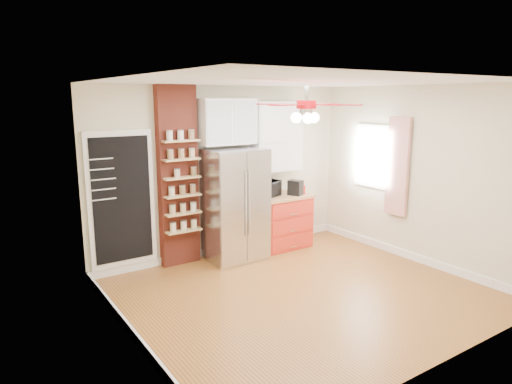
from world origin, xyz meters
TOP-DOWN VIEW (x-y plane):
  - floor at (0.00, 0.00)m, footprint 4.50×4.50m
  - ceiling at (0.00, 0.00)m, footprint 4.50×4.50m
  - wall_back at (0.00, 2.00)m, footprint 4.50×0.02m
  - wall_front at (0.00, -2.00)m, footprint 4.50×0.02m
  - wall_left at (-2.25, 0.00)m, footprint 0.02×4.00m
  - wall_right at (2.25, 0.00)m, footprint 0.02×4.00m
  - chalkboard at (-1.70, 1.96)m, footprint 0.95×0.05m
  - brick_pillar at (-0.85, 1.92)m, footprint 0.60×0.16m
  - fridge at (-0.05, 1.63)m, footprint 0.90×0.70m
  - upper_glass_cabinet at (-0.05, 1.82)m, footprint 0.90×0.35m
  - red_cabinet at (0.92, 1.68)m, footprint 0.94×0.64m
  - upper_shelf_unit at (0.92, 1.85)m, footprint 0.90×0.30m
  - window at (2.23, 0.90)m, footprint 0.04×0.75m
  - curtain at (2.18, 0.35)m, footprint 0.06×0.40m
  - ceiling_fan at (0.00, 0.00)m, footprint 1.40×1.40m
  - toaster_oven at (0.64, 1.75)m, footprint 0.56×0.48m
  - coffee_maker at (1.13, 1.58)m, footprint 0.25×0.28m
  - canister_left at (1.29, 1.60)m, footprint 0.13×0.13m
  - canister_right at (1.27, 1.65)m, footprint 0.14×0.14m
  - pantry_jar_oats at (-0.93, 1.76)m, footprint 0.10×0.10m
  - pantry_jar_beans at (-0.66, 1.79)m, footprint 0.09×0.09m

SIDE VIEW (x-z plane):
  - floor at x=0.00m, z-range 0.00..0.00m
  - red_cabinet at x=0.92m, z-range 0.00..0.90m
  - fridge at x=-0.05m, z-range 0.00..1.75m
  - canister_right at x=1.27m, z-range 0.90..1.04m
  - canister_left at x=1.29m, z-range 0.90..1.05m
  - coffee_maker at x=1.13m, z-range 0.90..1.15m
  - toaster_oven at x=0.64m, z-range 0.90..1.16m
  - chalkboard at x=-1.70m, z-range 0.12..2.08m
  - wall_back at x=0.00m, z-range 0.00..2.70m
  - wall_front at x=0.00m, z-range 0.00..2.70m
  - wall_left at x=-2.25m, z-range 0.00..2.70m
  - wall_right at x=2.25m, z-range 0.00..2.70m
  - brick_pillar at x=-0.85m, z-range 0.00..2.70m
  - pantry_jar_oats at x=-0.93m, z-range 1.37..1.49m
  - pantry_jar_beans at x=-0.66m, z-range 1.37..1.49m
  - curtain at x=2.18m, z-range 0.67..2.23m
  - window at x=2.23m, z-range 1.02..2.08m
  - upper_shelf_unit at x=0.92m, z-range 1.30..2.45m
  - upper_glass_cabinet at x=-0.05m, z-range 1.80..2.50m
  - ceiling_fan at x=0.00m, z-range 2.20..2.65m
  - ceiling at x=0.00m, z-range 2.70..2.70m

